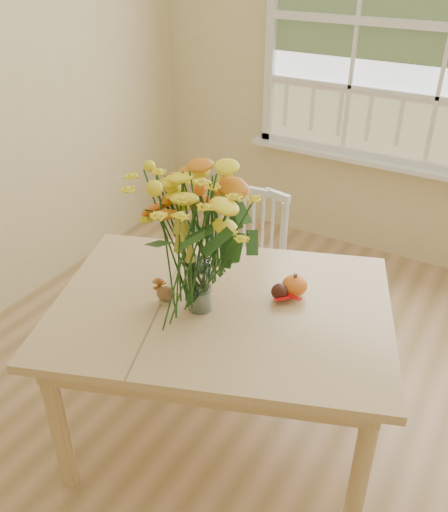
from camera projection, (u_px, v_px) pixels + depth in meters
The scene contains 8 objects.
floor at pixel (266, 503), 2.24m from camera, with size 4.00×4.50×0.01m, color #A68450.
wall_back at pixel (446, 63), 3.20m from camera, with size 4.00×0.02×2.70m, color beige.
dining_table at pixel (222, 322), 2.24m from camera, with size 1.61×1.38×0.73m.
windsor_chair at pixel (246, 260), 2.94m from camera, with size 0.43×0.42×0.86m.
flower_vase at pixel (198, 238), 2.00m from camera, with size 0.45×0.45×0.54m.
pumpkin at pixel (295, 286), 2.23m from camera, with size 0.11×0.11×0.08m, color #D95919.
turkey_figurine at pixel (166, 294), 2.19m from camera, with size 0.09×0.08×0.10m.
dark_gourd at pixel (280, 292), 2.21m from camera, with size 0.13×0.08×0.07m.
Camera 1 is at (0.55, -1.28, 2.03)m, focal length 38.00 mm.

